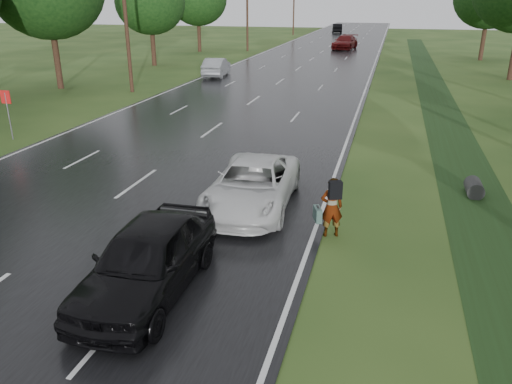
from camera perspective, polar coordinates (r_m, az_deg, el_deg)
The scene contains 16 objects.
road at distance 53.11m, azimuth 5.86°, elevation 14.50°, with size 14.00×180.00×0.04m, color black.
edge_stripe_east at distance 52.46m, azimuth 13.38°, elevation 14.00°, with size 0.12×180.00×0.01m, color silver.
edge_stripe_west at distance 54.58m, azimuth -1.38°, elevation 14.81°, with size 0.12×180.00×0.01m, color silver.
center_line at distance 53.10m, azimuth 5.86°, elevation 14.53°, with size 0.12×180.00×0.01m, color silver.
drainage_ditch at distance 26.68m, azimuth 21.22°, elevation 6.46°, with size 2.20×120.00×0.56m.
road_sign at distance 25.90m, azimuth -26.59°, elevation 8.91°, with size 0.50×0.06×2.30m.
utility_pole_mid at distance 36.61m, azimuth -14.71°, elevation 19.06°, with size 1.60×0.26×10.00m.
utility_pole_far at distance 64.53m, azimuth -1.01°, elevation 20.40°, with size 1.60×0.26×10.00m.
utility_pole_distant at distance 93.74m, azimuth 4.35°, elevation 20.63°, with size 1.60×0.26×10.00m.
tree_west_d at distance 51.32m, azimuth -12.02°, elevation 20.44°, with size 6.60×6.60×8.80m.
pedestrian at distance 13.82m, azimuth 8.58°, elevation -1.66°, with size 0.90×0.70×1.72m.
white_pickup at distance 15.59m, azimuth -0.41°, elevation 0.83°, with size 2.43×5.26×1.46m, color silver.
dark_sedan at distance 11.32m, azimuth -12.34°, elevation -7.50°, with size 1.94×4.83×1.64m, color black.
silver_sedan at distance 43.27m, azimuth -4.55°, elevation 14.05°, with size 1.60×4.59×1.51m, color gray.
far_car_red at distance 67.82m, azimuth 10.13°, elevation 16.50°, with size 2.40×5.91×1.71m, color #670B0C.
far_car_dark at distance 100.13m, azimuth 9.24°, elevation 17.99°, with size 1.74×4.98×1.64m, color black.
Camera 1 is at (8.43, -7.06, 6.23)m, focal length 35.00 mm.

